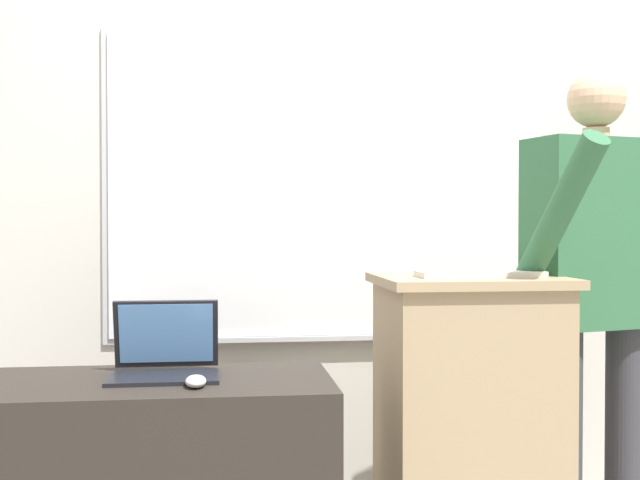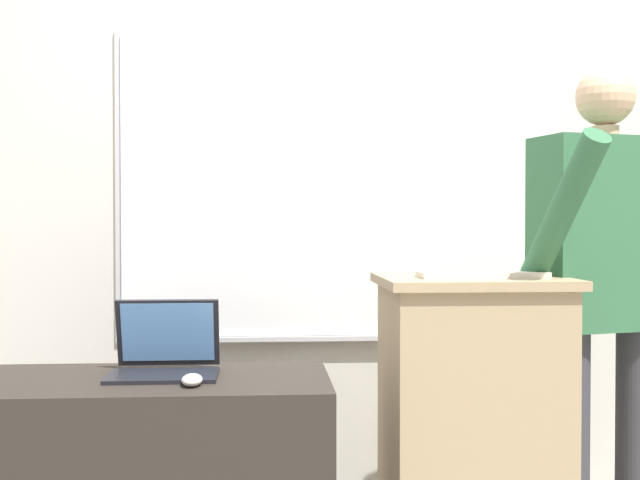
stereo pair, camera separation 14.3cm
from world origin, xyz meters
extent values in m
cube|color=beige|center=(0.00, 1.37, 1.49)|extent=(6.40, 0.12, 2.99)
cube|color=#B7B7BC|center=(-0.09, 1.30, 1.37)|extent=(1.86, 0.02, 1.28)
cube|color=white|center=(-0.09, 1.30, 1.37)|extent=(1.81, 0.02, 1.23)
cube|color=#B7B7BC|center=(-0.09, 1.28, 0.74)|extent=(1.63, 0.04, 0.02)
cube|color=tan|center=(0.26, 0.53, 0.51)|extent=(0.55, 0.46, 1.02)
cube|color=tan|center=(0.26, 0.53, 1.03)|extent=(0.60, 0.50, 0.03)
cylinder|color=#333338|center=(0.61, 0.58, 0.43)|extent=(0.13, 0.13, 0.86)
cylinder|color=#333338|center=(0.86, 0.64, 0.43)|extent=(0.13, 0.13, 0.86)
cube|color=#2D603D|center=(0.74, 0.61, 1.19)|extent=(0.52, 0.33, 0.65)
cylinder|color=tan|center=(0.74, 0.61, 1.53)|extent=(0.09, 0.09, 0.04)
sphere|color=tan|center=(0.74, 0.61, 1.65)|extent=(0.20, 0.20, 0.20)
cylinder|color=#2D603D|center=(0.48, 0.36, 1.23)|extent=(0.19, 0.45, 0.54)
cube|color=black|center=(-0.72, 0.41, 0.76)|extent=(0.33, 0.21, 0.01)
cube|color=black|center=(-0.72, 0.55, 0.87)|extent=(0.32, 0.07, 0.22)
cube|color=#598CCC|center=(-0.72, 0.54, 0.87)|extent=(0.29, 0.06, 0.19)
cube|color=beige|center=(0.28, 0.47, 1.06)|extent=(0.40, 0.14, 0.02)
ellipsoid|color=silver|center=(-0.62, 0.29, 0.77)|extent=(0.06, 0.10, 0.03)
camera|label=1|loc=(-0.56, -2.01, 1.22)|focal=45.00mm
camera|label=2|loc=(-0.42, -2.03, 1.22)|focal=45.00mm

